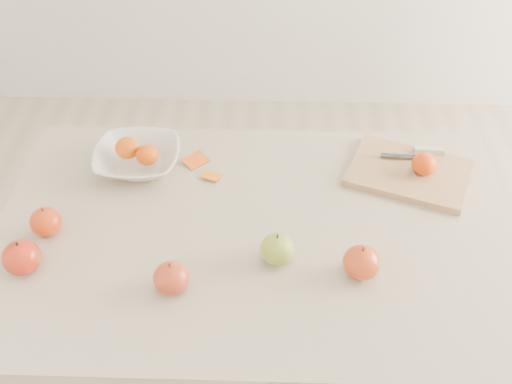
{
  "coord_description": "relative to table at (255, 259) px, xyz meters",
  "views": [
    {
      "loc": [
        0.03,
        -1.07,
        1.76
      ],
      "look_at": [
        0.0,
        0.05,
        0.82
      ],
      "focal_mm": 45.0,
      "sensor_mm": 36.0,
      "label": 1
    }
  ],
  "objects": [
    {
      "name": "table",
      "position": [
        0.0,
        0.0,
        0.0
      ],
      "size": [
        1.2,
        0.8,
        0.75
      ],
      "color": "#C5B195",
      "rests_on": "ground"
    },
    {
      "name": "cutting_board",
      "position": [
        0.38,
        0.21,
        0.11
      ],
      "size": [
        0.35,
        0.3,
        0.02
      ],
      "primitive_type": "cube",
      "rotation": [
        0.0,
        0.0,
        -0.37
      ],
      "color": "tan",
      "rests_on": "table"
    },
    {
      "name": "board_tangerine",
      "position": [
        0.41,
        0.2,
        0.14
      ],
      "size": [
        0.06,
        0.06,
        0.05
      ],
      "primitive_type": "ellipsoid",
      "color": "#DB3D07",
      "rests_on": "cutting_board"
    },
    {
      "name": "fruit_bowl",
      "position": [
        -0.31,
        0.22,
        0.13
      ],
      "size": [
        0.22,
        0.22,
        0.05
      ],
      "primitive_type": "imported",
      "color": "white",
      "rests_on": "table"
    },
    {
      "name": "bowl_tangerine_near",
      "position": [
        -0.33,
        0.23,
        0.15
      ],
      "size": [
        0.06,
        0.06,
        0.05
      ],
      "primitive_type": "ellipsoid",
      "color": "#D36307",
      "rests_on": "fruit_bowl"
    },
    {
      "name": "bowl_tangerine_far",
      "position": [
        -0.28,
        0.21,
        0.15
      ],
      "size": [
        0.06,
        0.06,
        0.05
      ],
      "primitive_type": "ellipsoid",
      "color": "#DE4E07",
      "rests_on": "fruit_bowl"
    },
    {
      "name": "orange_peel_a",
      "position": [
        -0.16,
        0.25,
        0.1
      ],
      "size": [
        0.07,
        0.07,
        0.01
      ],
      "primitive_type": "cube",
      "rotation": [
        0.21,
        0.0,
        0.77
      ],
      "color": "#D14A0E",
      "rests_on": "table"
    },
    {
      "name": "orange_peel_b",
      "position": [
        -0.12,
        0.19,
        0.1
      ],
      "size": [
        0.05,
        0.05,
        0.01
      ],
      "primitive_type": "cube",
      "rotation": [
        -0.14,
        0.0,
        -0.38
      ],
      "color": "orange",
      "rests_on": "table"
    },
    {
      "name": "paring_knife",
      "position": [
        0.43,
        0.28,
        0.12
      ],
      "size": [
        0.17,
        0.05,
        0.01
      ],
      "color": "silver",
      "rests_on": "cutting_board"
    },
    {
      "name": "apple_green",
      "position": [
        0.05,
        -0.09,
        0.13
      ],
      "size": [
        0.08,
        0.08,
        0.07
      ],
      "primitive_type": "ellipsoid",
      "color": "olive",
      "rests_on": "table"
    },
    {
      "name": "apple_red_c",
      "position": [
        -0.17,
        -0.19,
        0.13
      ],
      "size": [
        0.08,
        0.08,
        0.07
      ],
      "primitive_type": "ellipsoid",
      "color": "maroon",
      "rests_on": "table"
    },
    {
      "name": "apple_red_b",
      "position": [
        -0.47,
        -0.02,
        0.13
      ],
      "size": [
        0.07,
        0.07,
        0.07
      ],
      "primitive_type": "ellipsoid",
      "color": "#A71407",
      "rests_on": "table"
    },
    {
      "name": "apple_red_d",
      "position": [
        -0.49,
        -0.14,
        0.14
      ],
      "size": [
        0.08,
        0.08,
        0.07
      ],
      "primitive_type": "ellipsoid",
      "color": "#930807",
      "rests_on": "table"
    },
    {
      "name": "apple_red_e",
      "position": [
        0.23,
        -0.13,
        0.13
      ],
      "size": [
        0.08,
        0.08,
        0.07
      ],
      "primitive_type": "ellipsoid",
      "color": "maroon",
      "rests_on": "table"
    }
  ]
}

